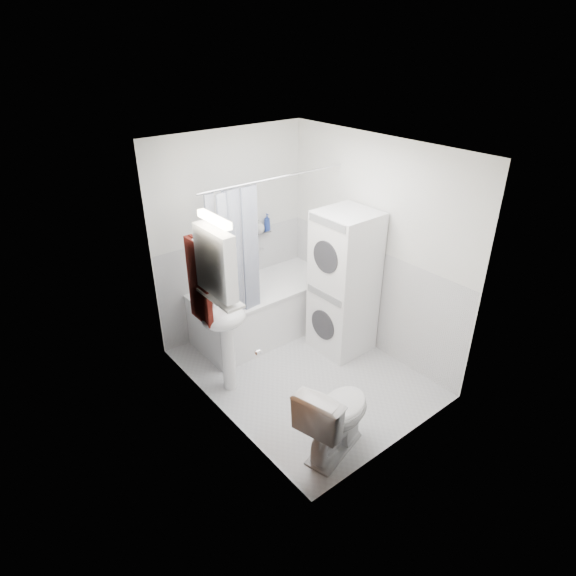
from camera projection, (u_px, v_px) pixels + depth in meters
floor at (302, 372)px, 5.24m from camera, size 2.60×2.60×0.00m
room_walls at (305, 246)px, 4.54m from camera, size 2.60×2.60×2.60m
wainscot at (286, 314)px, 5.16m from camera, size 1.98×2.58×2.58m
door at (258, 352)px, 3.87m from camera, size 0.05×2.00×2.00m
bathtub at (263, 307)px, 5.79m from camera, size 1.69×0.80×0.64m
tub_spout at (259, 248)px, 5.84m from camera, size 0.04×0.12×0.04m
curtain_rod at (279, 177)px, 4.78m from camera, size 1.87×0.02×0.02m
shower_curtain at (236, 260)px, 4.83m from camera, size 0.55×0.02×1.45m
sink at (225, 330)px, 4.69m from camera, size 0.44×0.37×1.04m
medicine_cabinet at (216, 260)px, 4.08m from camera, size 0.13×0.50×0.71m
shelf at (220, 298)px, 4.25m from camera, size 0.18×0.54×0.02m
shower_caddy at (263, 233)px, 5.78m from camera, size 0.22×0.06×0.02m
towel at (199, 280)px, 4.39m from camera, size 0.07×0.35×0.83m
washer_dryer at (344, 284)px, 5.30m from camera, size 0.60×0.59×1.65m
toilet at (335, 416)px, 4.11m from camera, size 0.86×0.62×0.76m
soap_pump at (230, 309)px, 4.58m from camera, size 0.08×0.17×0.08m
shelf_bottle at (229, 299)px, 4.13m from camera, size 0.07×0.18×0.07m
shelf_cup at (213, 286)px, 4.31m from camera, size 0.10×0.09×0.10m
shampoo_a at (259, 228)px, 5.71m from camera, size 0.13×0.17×0.13m
shampoo_b at (267, 227)px, 5.79m from camera, size 0.08×0.21×0.08m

